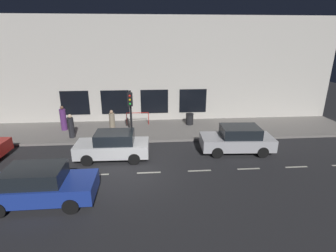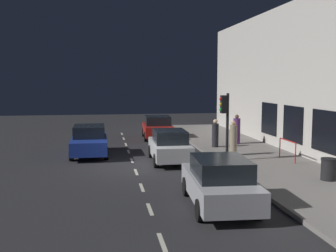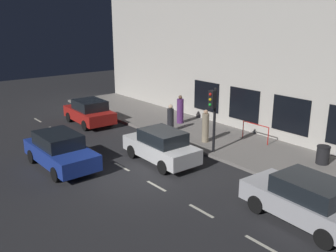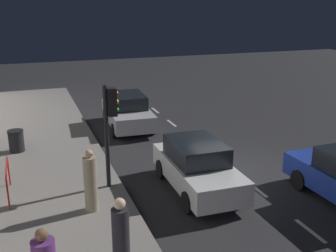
# 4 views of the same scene
# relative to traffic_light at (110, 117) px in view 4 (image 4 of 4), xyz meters

# --- Properties ---
(ground_plane) EXTENTS (60.00, 60.00, 0.00)m
(ground_plane) POSITION_rel_traffic_light_xyz_m (-4.31, -0.08, -2.39)
(ground_plane) COLOR #28282B
(sidewalk) EXTENTS (4.50, 32.00, 0.15)m
(sidewalk) POSITION_rel_traffic_light_xyz_m (1.94, -0.08, -2.32)
(sidewalk) COLOR gray
(sidewalk) RESTS_ON ground
(lane_centre_line) EXTENTS (0.12, 27.20, 0.01)m
(lane_centre_line) POSITION_rel_traffic_light_xyz_m (-4.31, -1.08, -2.39)
(lane_centre_line) COLOR beige
(lane_centre_line) RESTS_ON ground
(traffic_light) EXTENTS (0.48, 0.32, 3.22)m
(traffic_light) POSITION_rel_traffic_light_xyz_m (0.00, 0.00, 0.00)
(traffic_light) COLOR black
(traffic_light) RESTS_ON sidewalk
(parked_car_1) EXTENTS (2.09, 4.29, 1.58)m
(parked_car_1) POSITION_rel_traffic_light_xyz_m (-2.11, -6.36, -1.60)
(parked_car_1) COLOR #B7B7BC
(parked_car_1) RESTS_ON ground
(parked_car_3) EXTENTS (1.87, 4.06, 1.58)m
(parked_car_3) POSITION_rel_traffic_light_xyz_m (-2.51, 0.88, -1.61)
(parked_car_3) COLOR silver
(parked_car_3) RESTS_ON ground
(pedestrian_1) EXTENTS (0.50, 0.50, 1.61)m
(pedestrian_1) POSITION_rel_traffic_light_xyz_m (0.68, 4.02, -1.50)
(pedestrian_1) COLOR #232328
(pedestrian_1) RESTS_ON sidewalk
(pedestrian_2) EXTENTS (0.52, 0.52, 1.78)m
(pedestrian_2) POSITION_rel_traffic_light_xyz_m (0.88, 1.34, -1.42)
(pedestrian_2) COLOR gray
(pedestrian_2) RESTS_ON sidewalk
(trash_bin) EXTENTS (0.60, 0.60, 0.85)m
(trash_bin) POSITION_rel_traffic_light_xyz_m (2.83, -4.28, -1.82)
(trash_bin) COLOR black
(trash_bin) RESTS_ON sidewalk
(red_railing) EXTENTS (0.05, 1.72, 0.97)m
(red_railing) POSITION_rel_traffic_light_xyz_m (3.05, -0.29, -1.55)
(red_railing) COLOR red
(red_railing) RESTS_ON sidewalk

